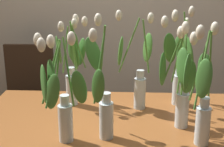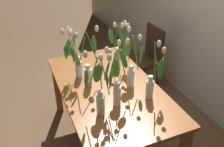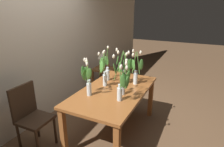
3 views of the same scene
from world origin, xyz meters
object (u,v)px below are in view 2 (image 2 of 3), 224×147
Objects in this scene: tulip_vase_1 at (87,68)px; tulip_vase_4 at (153,81)px; tulip_vase_5 at (100,92)px; tulip_vase_2 at (120,48)px; tulip_vase_3 at (74,58)px; dining_table at (109,94)px; dining_chair at (147,56)px; tulip_vase_0 at (116,80)px; tulip_vase_6 at (132,68)px.

tulip_vase_1 is 1.00× the size of tulip_vase_4.
tulip_vase_5 is at bearing -5.06° from tulip_vase_1.
tulip_vase_5 reaches higher than tulip_vase_2.
tulip_vase_3 is (-0.18, -0.08, 0.03)m from tulip_vase_1.
dining_table is 1.21m from dining_chair.
tulip_vase_0 is 1.09× the size of tulip_vase_3.
tulip_vase_5 reaches higher than tulip_vase_3.
tulip_vase_4 is (0.06, 0.33, -0.06)m from tulip_vase_0.
tulip_vase_6 is at bearing -162.10° from tulip_vase_4.
tulip_vase_4 is 1.34m from dining_chair.
tulip_vase_2 is at bearing 116.41° from tulip_vase_1.
tulip_vase_1 and tulip_vase_4 have the same top height.
tulip_vase_3 is at bearing -159.57° from tulip_vase_0.
tulip_vase_2 is at bearing -53.27° from dining_chair.
tulip_vase_2 is at bearing 140.93° from dining_table.
tulip_vase_1 is 1.03× the size of tulip_vase_6.
tulip_vase_1 reaches higher than dining_chair.
dining_table is at bearing 41.06° from tulip_vase_3.
tulip_vase_0 reaches higher than tulip_vase_6.
dining_table is 0.36m from tulip_vase_6.
tulip_vase_6 is (0.39, -0.05, -0.03)m from tulip_vase_2.
tulip_vase_5 is at bearing -56.91° from tulip_vase_6.
tulip_vase_0 is at bearing 114.48° from tulip_vase_5.
dining_table is 2.99× the size of tulip_vase_3.
tulip_vase_5 is 1.65m from dining_chair.
tulip_vase_5 reaches higher than dining_chair.
tulip_vase_5 is at bearing -65.52° from tulip_vase_0.
dining_table is 0.51m from tulip_vase_2.
tulip_vase_4 reaches higher than tulip_vase_6.
dining_chair is (-0.51, 1.15, -0.44)m from tulip_vase_3.
tulip_vase_5 is at bearing -31.68° from dining_table.
tulip_vase_0 is at bearing -51.86° from tulip_vase_6.
tulip_vase_2 is 0.57× the size of dining_chair.
tulip_vase_5 is 0.61× the size of dining_chair.
tulip_vase_5 is (0.08, -0.17, -0.02)m from tulip_vase_0.
dining_chair is (-1.06, 0.94, -0.45)m from tulip_vase_0.
tulip_vase_1 is 0.63m from tulip_vase_4.
dining_table is 2.81× the size of tulip_vase_5.
tulip_vase_2 is (-0.31, 0.26, 0.32)m from dining_table.
dining_table is 0.43m from tulip_vase_0.
tulip_vase_3 is at bearing -138.94° from dining_table.
tulip_vase_4 reaches higher than tulip_vase_3.
tulip_vase_2 is 0.92m from dining_chair.
tulip_vase_5 is (0.02, -0.50, 0.03)m from tulip_vase_4.
tulip_vase_2 is 0.99× the size of tulip_vase_3.
tulip_vase_0 is 1.01× the size of tulip_vase_1.
tulip_vase_3 is 1.33m from dining_chair.
tulip_vase_3 is 0.63m from tulip_vase_5.
tulip_vase_6 is at bearing 128.14° from tulip_vase_0.
dining_table is 3.02× the size of tulip_vase_2.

